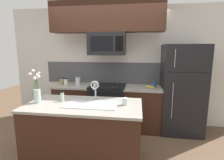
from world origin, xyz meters
The scene contains 21 objects.
ground_plane centered at (0.00, 0.00, 0.00)m, with size 10.00×10.00×0.00m, color brown.
rear_partition centered at (0.30, 1.28, 1.30)m, with size 5.20×0.10×2.60m, color silver.
splash_band centered at (0.00, 1.22, 1.15)m, with size 3.00×0.01×0.48m, color #4C4C51.
back_counter_left centered at (-0.76, 0.90, 0.46)m, with size 0.78×0.65×0.91m.
back_counter_right centered at (0.75, 0.90, 0.46)m, with size 0.77×0.65×0.91m.
stove_range centered at (0.00, 0.90, 0.46)m, with size 0.76×0.64×0.93m.
microwave centered at (0.00, 0.88, 1.79)m, with size 0.74×0.40×0.45m.
upper_cabinet_band centered at (-0.01, 0.85, 2.31)m, with size 2.25×0.34×0.60m, color #381E14.
refrigerator centered at (1.51, 0.92, 0.89)m, with size 0.80×0.74×1.78m.
storage_jar_tall centered at (-1.03, 0.92, 0.99)m, with size 0.10×0.10×0.15m.
storage_jar_medium centered at (-0.92, 0.87, 0.99)m, with size 0.09×0.09×0.15m.
storage_jar_short centered at (-0.66, 0.90, 1.00)m, with size 0.10×0.10×0.17m.
storage_jar_squat centered at (-0.26, 0.89, 0.96)m, with size 0.10×0.10×0.10m.
banana_bunch centered at (0.89, 0.84, 0.93)m, with size 0.19×0.12×0.07m.
coffee_tin centered at (0.98, 0.95, 0.97)m, with size 0.08×0.08×0.11m, color #1E5184.
island_counter centered at (-0.13, -0.35, 0.46)m, with size 1.66×0.85×0.91m.
kitchen_sink centered at (-0.02, -0.35, 0.84)m, with size 0.76×0.44×0.16m.
sink_faucet centered at (-0.02, -0.13, 1.11)m, with size 0.14×0.14×0.31m.
dish_soap_bottle centered at (-0.49, -0.27, 0.98)m, with size 0.06×0.05×0.16m.
drinking_glass centered at (0.46, -0.31, 0.96)m, with size 0.08×0.08×0.10m.
flower_vase centered at (-0.83, -0.39, 1.07)m, with size 0.18×0.11×0.50m.
Camera 1 is at (0.63, -2.69, 1.70)m, focal length 28.00 mm.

